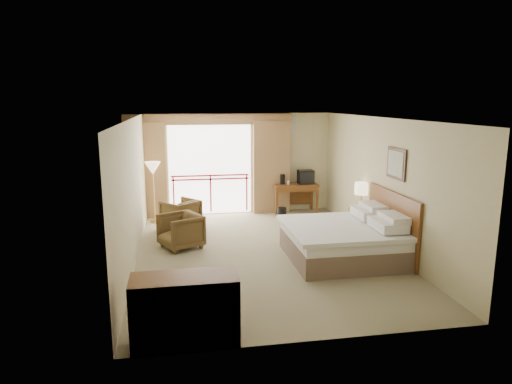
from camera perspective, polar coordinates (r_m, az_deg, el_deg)
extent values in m
plane|color=#837A5A|center=(9.34, 0.94, -7.60)|extent=(7.00, 7.00, 0.00)
plane|color=white|center=(8.84, 1.00, 9.18)|extent=(7.00, 7.00, 0.00)
plane|color=beige|center=(12.40, -2.08, 3.58)|extent=(5.00, 0.00, 5.00)
plane|color=beige|center=(5.70, 7.65, -6.04)|extent=(5.00, 0.00, 5.00)
plane|color=beige|center=(8.88, -15.09, 0.01)|extent=(0.00, 7.00, 7.00)
plane|color=beige|center=(9.77, 15.52, 1.01)|extent=(0.00, 7.00, 7.00)
plane|color=white|center=(12.32, -5.75, 2.77)|extent=(2.40, 0.00, 2.40)
cube|color=#A80E13|center=(12.34, -5.72, 1.61)|extent=(2.09, 0.03, 0.04)
cube|color=#A80E13|center=(12.33, -5.73, 2.07)|extent=(2.09, 0.03, 0.04)
cube|color=#A80E13|center=(12.39, -10.26, -0.37)|extent=(0.04, 0.03, 1.00)
cube|color=#A80E13|center=(12.42, -5.69, -0.21)|extent=(0.04, 0.03, 1.00)
cube|color=#A80E13|center=(12.53, -1.17, -0.05)|extent=(0.04, 0.03, 1.00)
cube|color=olive|center=(12.18, -13.48, 2.65)|extent=(1.00, 0.26, 2.50)
cube|color=olive|center=(12.42, 1.91, 3.12)|extent=(1.00, 0.26, 2.50)
cube|color=olive|center=(12.09, -5.85, 9.03)|extent=(4.40, 0.22, 0.28)
cube|color=silver|center=(12.52, 3.87, 8.23)|extent=(0.50, 0.04, 0.50)
cube|color=brown|center=(9.11, 10.73, -6.98)|extent=(2.05, 2.00, 0.40)
cube|color=white|center=(9.02, 10.80, -5.17)|extent=(2.01, 1.96, 0.22)
cube|color=white|center=(8.97, 10.53, -4.40)|extent=(2.09, 2.06, 0.08)
cube|color=white|center=(8.82, 16.17, -3.92)|extent=(0.50, 0.75, 0.18)
cube|color=white|center=(9.61, 13.83, -2.55)|extent=(0.50, 0.75, 0.18)
cube|color=white|center=(8.85, 16.97, -3.12)|extent=(0.40, 0.70, 0.14)
cube|color=white|center=(9.64, 14.58, -1.81)|extent=(0.40, 0.70, 0.14)
cube|color=#5B3116|center=(9.38, 16.63, -3.86)|extent=(0.06, 2.10, 1.30)
cube|color=black|center=(9.15, 17.15, 3.41)|extent=(0.03, 0.72, 0.60)
cube|color=silver|center=(9.14, 17.03, 3.41)|extent=(0.01, 0.60, 0.48)
cube|color=#5B3116|center=(10.66, 13.01, -3.70)|extent=(0.47, 0.55, 0.63)
cylinder|color=tan|center=(10.62, 12.99, -1.79)|extent=(0.13, 0.13, 0.04)
cylinder|color=tan|center=(10.59, 13.03, -0.88)|extent=(0.03, 0.03, 0.35)
cylinder|color=#FFE5B2|center=(10.54, 13.09, 0.44)|extent=(0.33, 0.33, 0.27)
cube|color=black|center=(10.42, 13.16, -2.03)|extent=(0.22, 0.19, 0.09)
cube|color=#5B3116|center=(12.48, 4.89, 0.91)|extent=(1.22, 0.59, 0.05)
cube|color=#5B3116|center=(12.18, 2.61, -1.23)|extent=(0.06, 0.06, 0.75)
cube|color=#5B3116|center=(12.47, 7.64, -1.02)|extent=(0.06, 0.06, 0.75)
cube|color=#5B3116|center=(12.67, 2.12, -0.73)|extent=(0.06, 0.06, 0.75)
cube|color=#5B3116|center=(12.94, 6.97, -0.54)|extent=(0.06, 0.06, 0.75)
cube|color=#5B3116|center=(12.78, 4.57, -0.28)|extent=(1.12, 0.03, 0.56)
cube|color=#5B3116|center=(12.24, 5.20, 0.31)|extent=(1.12, 0.03, 0.12)
cube|color=black|center=(12.52, 6.23, 1.88)|extent=(0.41, 0.32, 0.37)
cube|color=black|center=(12.37, 6.44, 1.76)|extent=(0.37, 0.02, 0.30)
cylinder|color=black|center=(12.36, 3.33, 1.58)|extent=(0.14, 0.14, 0.28)
cylinder|color=white|center=(12.37, 4.06, 1.16)|extent=(0.09, 0.09, 0.10)
cylinder|color=black|center=(11.87, 3.24, -2.69)|extent=(0.30, 0.30, 0.30)
imported|color=#49351B|center=(11.25, -9.36, -4.42)|extent=(1.06, 1.07, 0.70)
imported|color=#49351B|center=(9.79, -9.34, -6.86)|extent=(1.05, 1.04, 0.72)
cylinder|color=black|center=(10.31, -10.83, -2.96)|extent=(0.49, 0.49, 0.04)
cylinder|color=black|center=(10.38, -10.78, -4.32)|extent=(0.06, 0.06, 0.49)
cylinder|color=black|center=(10.45, -10.73, -5.62)|extent=(0.35, 0.35, 0.03)
imported|color=white|center=(10.31, -10.84, -2.86)|extent=(0.17, 0.23, 0.02)
cylinder|color=tan|center=(11.88, -12.50, -3.63)|extent=(0.25, 0.25, 0.03)
cylinder|color=tan|center=(11.73, -12.64, -0.54)|extent=(0.03, 0.03, 1.34)
cone|color=#FFE5B2|center=(11.60, -12.79, 2.92)|extent=(0.39, 0.39, 0.31)
cube|color=#5B3116|center=(6.01, -8.86, -14.38)|extent=(1.34, 0.56, 0.89)
cube|color=black|center=(5.76, -8.80, -15.59)|extent=(1.23, 0.02, 0.78)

